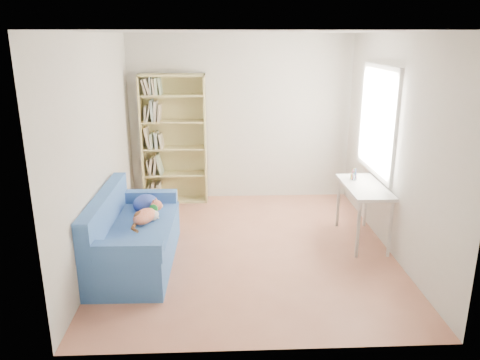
# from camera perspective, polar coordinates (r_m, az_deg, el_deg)

# --- Properties ---
(ground) EXTENTS (4.00, 4.00, 0.00)m
(ground) POSITION_cam_1_polar(r_m,az_deg,el_deg) (5.95, 0.95, -8.28)
(ground) COLOR #A26049
(ground) RESTS_ON ground
(room_shell) EXTENTS (3.54, 4.04, 2.62)m
(room_shell) POSITION_cam_1_polar(r_m,az_deg,el_deg) (5.49, 2.06, 7.49)
(room_shell) COLOR silver
(room_shell) RESTS_ON ground
(sofa) EXTENTS (0.86, 1.76, 0.86)m
(sofa) POSITION_cam_1_polar(r_m,az_deg,el_deg) (5.60, -12.91, -6.82)
(sofa) COLOR #274E8D
(sofa) RESTS_ON ground
(bookshelf) EXTENTS (1.00, 0.31, 2.01)m
(bookshelf) POSITION_cam_1_polar(r_m,az_deg,el_deg) (7.41, -8.02, 4.28)
(bookshelf) COLOR #CEBC6F
(bookshelf) RESTS_ON ground
(desk) EXTENTS (0.49, 1.06, 0.75)m
(desk) POSITION_cam_1_polar(r_m,az_deg,el_deg) (6.13, 14.90, -1.43)
(desk) COLOR silver
(desk) RESTS_ON ground
(pen_cup) EXTENTS (0.08, 0.08, 0.16)m
(pen_cup) POSITION_cam_1_polar(r_m,az_deg,el_deg) (6.29, 13.68, 0.55)
(pen_cup) COLOR white
(pen_cup) RESTS_ON desk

